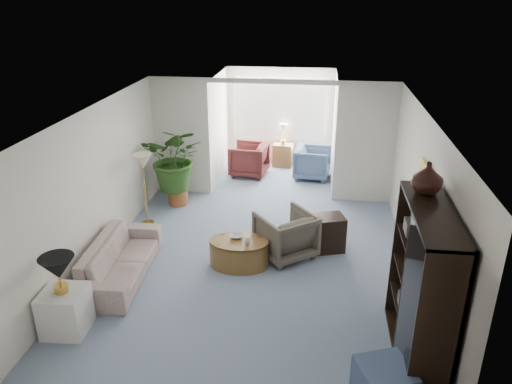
# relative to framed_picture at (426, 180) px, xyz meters

# --- Properties ---
(floor) EXTENTS (6.00, 6.00, 0.00)m
(floor) POSITION_rel_framed_picture_xyz_m (-2.46, 0.10, -1.70)
(floor) COLOR #869AB1
(floor) RESTS_ON ground
(sunroom_floor) EXTENTS (2.60, 2.60, 0.00)m
(sunroom_floor) POSITION_rel_framed_picture_xyz_m (-2.46, 4.20, -1.70)
(sunroom_floor) COLOR #869AB1
(sunroom_floor) RESTS_ON ground
(back_pier_left) EXTENTS (1.20, 0.12, 2.50)m
(back_pier_left) POSITION_rel_framed_picture_xyz_m (-4.36, 3.10, -0.45)
(back_pier_left) COLOR silver
(back_pier_left) RESTS_ON ground
(back_pier_right) EXTENTS (1.20, 0.12, 2.50)m
(back_pier_right) POSITION_rel_framed_picture_xyz_m (-0.56, 3.10, -0.45)
(back_pier_right) COLOR silver
(back_pier_right) RESTS_ON ground
(back_header) EXTENTS (2.60, 0.12, 0.10)m
(back_header) POSITION_rel_framed_picture_xyz_m (-2.46, 3.10, 0.75)
(back_header) COLOR silver
(back_header) RESTS_ON back_pier_left
(window_pane) EXTENTS (2.20, 0.02, 1.50)m
(window_pane) POSITION_rel_framed_picture_xyz_m (-2.46, 5.28, -0.30)
(window_pane) COLOR white
(window_blinds) EXTENTS (2.20, 0.02, 1.50)m
(window_blinds) POSITION_rel_framed_picture_xyz_m (-2.46, 5.25, -0.30)
(window_blinds) COLOR white
(framed_picture) EXTENTS (0.04, 0.50, 0.40)m
(framed_picture) POSITION_rel_framed_picture_xyz_m (0.00, 0.00, 0.00)
(framed_picture) COLOR beige
(sofa) EXTENTS (0.91, 2.08, 0.60)m
(sofa) POSITION_rel_framed_picture_xyz_m (-4.44, -0.32, -1.40)
(sofa) COLOR beige
(sofa) RESTS_ON ground
(end_table) EXTENTS (0.57, 0.57, 0.60)m
(end_table) POSITION_rel_framed_picture_xyz_m (-4.64, -1.67, -1.40)
(end_table) COLOR silver
(end_table) RESTS_ON ground
(table_lamp) EXTENTS (0.44, 0.44, 0.30)m
(table_lamp) POSITION_rel_framed_picture_xyz_m (-4.64, -1.67, -0.75)
(table_lamp) COLOR black
(table_lamp) RESTS_ON end_table
(floor_lamp) EXTENTS (0.36, 0.36, 0.28)m
(floor_lamp) POSITION_rel_framed_picture_xyz_m (-4.63, 1.48, -0.45)
(floor_lamp) COLOR beige
(floor_lamp) RESTS_ON ground
(coffee_table) EXTENTS (1.17, 1.17, 0.45)m
(coffee_table) POSITION_rel_framed_picture_xyz_m (-2.67, 0.22, -1.47)
(coffee_table) COLOR brown
(coffee_table) RESTS_ON ground
(coffee_bowl) EXTENTS (0.27, 0.27, 0.05)m
(coffee_bowl) POSITION_rel_framed_picture_xyz_m (-2.72, 0.32, -1.22)
(coffee_bowl) COLOR silver
(coffee_bowl) RESTS_ON coffee_table
(coffee_cup) EXTENTS (0.12, 0.12, 0.09)m
(coffee_cup) POSITION_rel_framed_picture_xyz_m (-2.52, 0.12, -1.20)
(coffee_cup) COLOR beige
(coffee_cup) RESTS_ON coffee_table
(wingback_chair) EXTENTS (1.18, 1.18, 0.78)m
(wingback_chair) POSITION_rel_framed_picture_xyz_m (-1.96, 0.64, -1.31)
(wingback_chair) COLOR #5E564A
(wingback_chair) RESTS_ON ground
(side_table_dark) EXTENTS (0.62, 0.55, 0.62)m
(side_table_dark) POSITION_rel_framed_picture_xyz_m (-1.26, 0.94, -1.39)
(side_table_dark) COLOR black
(side_table_dark) RESTS_ON ground
(entertainment_cabinet) EXTENTS (0.47, 1.75, 1.94)m
(entertainment_cabinet) POSITION_rel_framed_picture_xyz_m (-0.23, -1.56, -0.73)
(entertainment_cabinet) COLOR black
(entertainment_cabinet) RESTS_ON ground
(cabinet_urn) EXTENTS (0.36, 0.36, 0.38)m
(cabinet_urn) POSITION_rel_framed_picture_xyz_m (-0.23, -1.06, 0.43)
(cabinet_urn) COLOR black
(cabinet_urn) RESTS_ON entertainment_cabinet
(ottoman) EXTENTS (0.70, 0.70, 0.44)m
(ottoman) POSITION_rel_framed_picture_xyz_m (-0.67, -2.33, -1.48)
(ottoman) COLOR #4A577F
(ottoman) RESTS_ON ground
(plant_pot) EXTENTS (0.40, 0.40, 0.32)m
(plant_pot) POSITION_rel_framed_picture_xyz_m (-4.32, 2.47, -1.54)
(plant_pot) COLOR #9C552D
(plant_pot) RESTS_ON ground
(house_plant) EXTENTS (1.22, 1.06, 1.35)m
(house_plant) POSITION_rel_framed_picture_xyz_m (-4.32, 2.47, -0.70)
(house_plant) COLOR #2D561D
(house_plant) RESTS_ON plant_pot
(sunroom_chair_blue) EXTENTS (0.89, 0.87, 0.73)m
(sunroom_chair_blue) POSITION_rel_framed_picture_xyz_m (-1.60, 4.34, -1.33)
(sunroom_chair_blue) COLOR #4A577F
(sunroom_chair_blue) RESTS_ON ground
(sunroom_chair_maroon) EXTENTS (0.93, 0.90, 0.76)m
(sunroom_chair_maroon) POSITION_rel_framed_picture_xyz_m (-3.10, 4.34, -1.32)
(sunroom_chair_maroon) COLOR #58251E
(sunroom_chair_maroon) RESTS_ON ground
(sunroom_table) EXTENTS (0.50, 0.41, 0.57)m
(sunroom_table) POSITION_rel_framed_picture_xyz_m (-2.35, 5.09, -1.42)
(sunroom_table) COLOR brown
(sunroom_table) RESTS_ON ground
(shelf_clutter) EXTENTS (0.30, 1.09, 1.06)m
(shelf_clutter) POSITION_rel_framed_picture_xyz_m (-0.28, -1.65, -0.61)
(shelf_clutter) COLOR #4B4847
(shelf_clutter) RESTS_ON entertainment_cabinet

